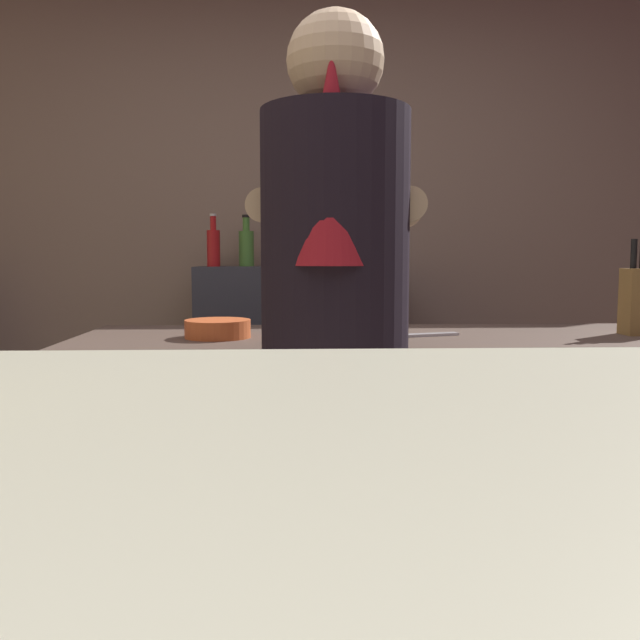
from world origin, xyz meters
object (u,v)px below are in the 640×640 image
at_px(chefs_knife, 421,335).
at_px(mixing_bowl, 218,329).
at_px(bartender, 335,327).
at_px(bottle_vinegar, 246,246).
at_px(bottle_hot_sauce, 343,253).
at_px(bottle_soy, 214,246).
at_px(bottle_olive_oil, 284,251).

bearing_deg(chefs_knife, mixing_bowl, 164.04).
xyz_separation_m(bartender, bottle_vinegar, (-0.33, 1.78, 0.21)).
bearing_deg(bottle_vinegar, bartender, -79.58).
bearing_deg(bottle_vinegar, bottle_hot_sauce, -3.82).
distance_m(bottle_soy, bottle_hot_sauce, 0.63).
distance_m(mixing_bowl, chefs_knife, 0.60).
bearing_deg(bottle_soy, bottle_olive_oil, 16.06).
bearing_deg(bartender, chefs_knife, -26.54).
height_order(bartender, bottle_soy, bartender).
bearing_deg(bottle_olive_oil, chefs_knife, -72.77).
relative_size(bartender, bottle_hot_sauce, 9.64).
xyz_separation_m(chefs_knife, bottle_soy, (-0.76, 1.27, 0.28)).
relative_size(bottle_soy, bottle_vinegar, 0.99).
relative_size(mixing_bowl, bottle_vinegar, 0.75).
relative_size(bartender, bottle_soy, 6.72).
height_order(chefs_knife, bottle_hot_sauce, bottle_hot_sauce).
height_order(bottle_hot_sauce, bottle_vinegar, bottle_vinegar).
relative_size(mixing_bowl, bottle_olive_oil, 1.00).
xyz_separation_m(bottle_soy, bottle_hot_sauce, (0.63, 0.07, -0.03)).
bearing_deg(bottle_hot_sauce, bottle_vinegar, 176.18).
height_order(chefs_knife, bottle_soy, bottle_soy).
bearing_deg(bottle_olive_oil, bottle_vinegar, 178.12).
relative_size(bottle_soy, bottle_hot_sauce, 1.43).
bearing_deg(bartender, mixing_bowl, 46.38).
height_order(bartender, mixing_bowl, bartender).
bearing_deg(bottle_olive_oil, mixing_bowl, -97.20).
xyz_separation_m(bottle_olive_oil, bottle_vinegar, (-0.18, 0.01, 0.02)).
distance_m(bartender, bottle_hot_sauce, 1.76).
bearing_deg(bottle_hot_sauce, mixing_bowl, -109.21).
xyz_separation_m(bottle_soy, bottle_vinegar, (0.15, 0.10, 0.00)).
height_order(bartender, chefs_knife, bartender).
height_order(mixing_bowl, bottle_hot_sauce, bottle_hot_sauce).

